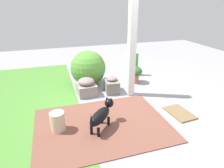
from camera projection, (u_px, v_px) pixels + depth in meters
name	position (u px, v px, depth m)	size (l,w,h in m)	color
ground_plane	(124.00, 101.00, 4.52)	(12.00, 12.00, 0.00)	#9996A0
brick_path	(102.00, 125.00, 3.64)	(1.80, 2.40, 0.02)	brown
lawn_patch	(13.00, 104.00, 4.38)	(5.20, 2.80, 0.01)	#4D8835
porch_pillar	(132.00, 51.00, 4.42)	(0.16, 0.16, 2.16)	white
stone_planter_near	(112.00, 85.00, 4.90)	(0.49, 0.37, 0.41)	gray
stone_planter_mid	(86.00, 87.00, 4.75)	(0.50, 0.46, 0.43)	gray
round_shrub	(88.00, 68.00, 5.23)	(0.93, 0.93, 0.93)	#539237
terracotta_pot_tall	(136.00, 67.00, 6.00)	(0.23, 0.23, 0.68)	#AA673B
terracotta_pot_broad	(135.00, 73.00, 5.43)	(0.39, 0.39, 0.45)	#B75D3F
dog	(101.00, 115.00, 3.43)	(0.62, 0.60, 0.50)	black
ceramic_urn	(58.00, 122.00, 3.42)	(0.25, 0.25, 0.37)	beige
doormat	(179.00, 113.00, 4.01)	(0.61, 0.40, 0.03)	brown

